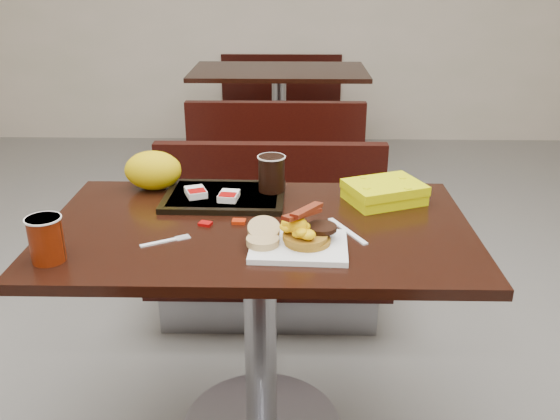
{
  "coord_description": "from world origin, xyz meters",
  "views": [
    {
      "loc": [
        0.09,
        -1.53,
        1.44
      ],
      "look_at": [
        0.06,
        -0.06,
        0.82
      ],
      "focal_mm": 38.13,
      "sensor_mm": 36.0,
      "label": 1
    }
  ],
  "objects_px": {
    "bench_far_s": "(276,155)",
    "pancake_stack": "(307,238)",
    "bench_far_n": "(281,103)",
    "platter": "(299,246)",
    "hashbrown_sleeve_left": "(196,192)",
    "tray": "(225,196)",
    "knife": "(347,231)",
    "clamshell": "(384,192)",
    "table_far": "(279,123)",
    "bench_near_n": "(269,241)",
    "fork": "(158,243)",
    "hashbrown_sleeve_right": "(229,196)",
    "coffee_cup_near": "(46,239)",
    "paper_bag": "(153,170)",
    "coffee_cup_far": "(272,174)",
    "table_near": "(260,336)"
  },
  "relations": [
    {
      "from": "table_far",
      "to": "bench_far_n",
      "type": "height_order",
      "value": "table_far"
    },
    {
      "from": "tray",
      "to": "paper_bag",
      "type": "relative_size",
      "value": 2.03
    },
    {
      "from": "table_far",
      "to": "fork",
      "type": "bearing_deg",
      "value": -95.46
    },
    {
      "from": "coffee_cup_near",
      "to": "table_far",
      "type": "bearing_deg",
      "value": 79.75
    },
    {
      "from": "bench_far_s",
      "to": "fork",
      "type": "height_order",
      "value": "fork"
    },
    {
      "from": "bench_far_n",
      "to": "fork",
      "type": "xyz_separation_m",
      "value": [
        -0.26,
        -3.42,
        0.39
      ]
    },
    {
      "from": "paper_bag",
      "to": "bench_far_s",
      "type": "bearing_deg",
      "value": 77.54
    },
    {
      "from": "fork",
      "to": "knife",
      "type": "height_order",
      "value": "same"
    },
    {
      "from": "bench_far_s",
      "to": "tray",
      "type": "distance_m",
      "value": 1.75
    },
    {
      "from": "hashbrown_sleeve_right",
      "to": "clamshell",
      "type": "bearing_deg",
      "value": 11.49
    },
    {
      "from": "bench_near_n",
      "to": "tray",
      "type": "relative_size",
      "value": 2.69
    },
    {
      "from": "bench_near_n",
      "to": "bench_far_s",
      "type": "xyz_separation_m",
      "value": [
        0.0,
        1.2,
        0.0
      ]
    },
    {
      "from": "tray",
      "to": "platter",
      "type": "bearing_deg",
      "value": -55.09
    },
    {
      "from": "tray",
      "to": "hashbrown_sleeve_right",
      "type": "height_order",
      "value": "hashbrown_sleeve_right"
    },
    {
      "from": "table_far",
      "to": "pancake_stack",
      "type": "bearing_deg",
      "value": -87.2
    },
    {
      "from": "table_far",
      "to": "hashbrown_sleeve_right",
      "type": "xyz_separation_m",
      "value": [
        -0.1,
        -2.45,
        0.4
      ]
    },
    {
      "from": "bench_near_n",
      "to": "fork",
      "type": "bearing_deg",
      "value": -107.53
    },
    {
      "from": "bench_near_n",
      "to": "bench_far_s",
      "type": "distance_m",
      "value": 1.2
    },
    {
      "from": "bench_far_n",
      "to": "bench_far_s",
      "type": "bearing_deg",
      "value": -90.0
    },
    {
      "from": "platter",
      "to": "fork",
      "type": "distance_m",
      "value": 0.37
    },
    {
      "from": "bench_far_n",
      "to": "tray",
      "type": "relative_size",
      "value": 2.69
    },
    {
      "from": "bench_near_n",
      "to": "coffee_cup_far",
      "type": "distance_m",
      "value": 0.66
    },
    {
      "from": "bench_far_s",
      "to": "pancake_stack",
      "type": "height_order",
      "value": "pancake_stack"
    },
    {
      "from": "table_far",
      "to": "paper_bag",
      "type": "xyz_separation_m",
      "value": [
        -0.36,
        -2.32,
        0.44
      ]
    },
    {
      "from": "hashbrown_sleeve_right",
      "to": "clamshell",
      "type": "xyz_separation_m",
      "value": [
        0.48,
        0.04,
        0.0
      ]
    },
    {
      "from": "platter",
      "to": "pancake_stack",
      "type": "height_order",
      "value": "pancake_stack"
    },
    {
      "from": "bench_far_n",
      "to": "pancake_stack",
      "type": "distance_m",
      "value": 3.47
    },
    {
      "from": "tray",
      "to": "paper_bag",
      "type": "bearing_deg",
      "value": 161.16
    },
    {
      "from": "bench_far_n",
      "to": "paper_bag",
      "type": "height_order",
      "value": "paper_bag"
    },
    {
      "from": "tray",
      "to": "coffee_cup_far",
      "type": "distance_m",
      "value": 0.16
    },
    {
      "from": "table_near",
      "to": "platter",
      "type": "distance_m",
      "value": 0.43
    },
    {
      "from": "knife",
      "to": "clamshell",
      "type": "distance_m",
      "value": 0.27
    },
    {
      "from": "table_far",
      "to": "fork",
      "type": "distance_m",
      "value": 2.76
    },
    {
      "from": "bench_far_s",
      "to": "hashbrown_sleeve_left",
      "type": "height_order",
      "value": "hashbrown_sleeve_left"
    },
    {
      "from": "pancake_stack",
      "to": "coffee_cup_far",
      "type": "distance_m",
      "value": 0.39
    },
    {
      "from": "bench_near_n",
      "to": "paper_bag",
      "type": "relative_size",
      "value": 5.45
    },
    {
      "from": "bench_far_s",
      "to": "pancake_stack",
      "type": "xyz_separation_m",
      "value": [
        0.13,
        -2.04,
        0.42
      ]
    },
    {
      "from": "table_far",
      "to": "table_near",
      "type": "bearing_deg",
      "value": -90.0
    },
    {
      "from": "fork",
      "to": "clamshell",
      "type": "distance_m",
      "value": 0.71
    },
    {
      "from": "hashbrown_sleeve_left",
      "to": "platter",
      "type": "bearing_deg",
      "value": -67.47
    },
    {
      "from": "coffee_cup_near",
      "to": "knife",
      "type": "relative_size",
      "value": 0.63
    },
    {
      "from": "bench_far_s",
      "to": "hashbrown_sleeve_right",
      "type": "height_order",
      "value": "hashbrown_sleeve_right"
    },
    {
      "from": "fork",
      "to": "clamshell",
      "type": "bearing_deg",
      "value": -2.61
    },
    {
      "from": "coffee_cup_far",
      "to": "bench_far_n",
      "type": "bearing_deg",
      "value": 90.54
    },
    {
      "from": "platter",
      "to": "table_far",
      "type": "bearing_deg",
      "value": 95.02
    },
    {
      "from": "fork",
      "to": "tray",
      "type": "bearing_deg",
      "value": 37.28
    },
    {
      "from": "table_far",
      "to": "pancake_stack",
      "type": "height_order",
      "value": "pancake_stack"
    },
    {
      "from": "pancake_stack",
      "to": "clamshell",
      "type": "height_order",
      "value": "clamshell"
    },
    {
      "from": "pancake_stack",
      "to": "coffee_cup_far",
      "type": "height_order",
      "value": "coffee_cup_far"
    },
    {
      "from": "bench_far_n",
      "to": "platter",
      "type": "relative_size",
      "value": 4.0
    }
  ]
}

